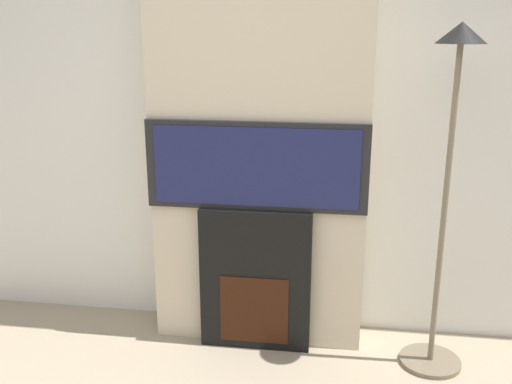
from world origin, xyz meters
TOP-DOWN VIEW (x-y plane):
  - wall_back at (0.00, 2.03)m, footprint 6.00×0.06m
  - chimney_breast at (0.00, 1.86)m, footprint 1.19×0.28m
  - fireplace at (0.00, 1.72)m, footprint 0.62×0.15m
  - television at (0.00, 1.71)m, footprint 1.20×0.07m
  - floor_lamp at (0.98, 1.65)m, footprint 0.33×0.33m

SIDE VIEW (x-z plane):
  - fireplace at x=0.00m, z-range 0.00..0.82m
  - television at x=0.00m, z-range 0.82..1.31m
  - floor_lamp at x=0.98m, z-range 0.23..2.04m
  - wall_back at x=0.00m, z-range 0.00..2.70m
  - chimney_breast at x=0.00m, z-range 0.00..2.70m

